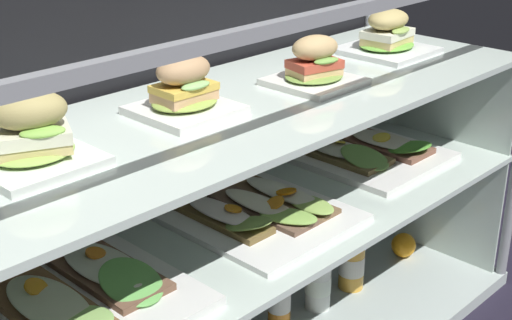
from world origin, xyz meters
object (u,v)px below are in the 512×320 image
at_px(open_sandwich_tray_left_of_center, 261,211).
at_px(juice_bottle_back_center, 279,295).
at_px(open_sandwich_tray_far_left, 84,294).
at_px(orange_fruit_beside_bottles, 402,245).
at_px(plated_roll_sandwich_near_right_corner, 32,138).
at_px(plated_roll_sandwich_mid_right, 315,67).
at_px(plated_roll_sandwich_mid_left, 387,37).
at_px(open_sandwich_tray_right_of_center, 366,151).
at_px(juice_bottle_back_left, 318,279).
at_px(juice_bottle_front_second, 352,261).
at_px(juice_bottle_front_middle, 239,318).
at_px(plated_roll_sandwich_center, 184,93).

bearing_deg(open_sandwich_tray_left_of_center, juice_bottle_back_center, 21.23).
xyz_separation_m(open_sandwich_tray_far_left, juice_bottle_back_center, (0.57, 0.05, -0.29)).
bearing_deg(orange_fruit_beside_bottles, plated_roll_sandwich_near_right_corner, 179.48).
distance_m(plated_roll_sandwich_mid_right, plated_roll_sandwich_mid_left, 0.34).
distance_m(plated_roll_sandwich_near_right_corner, open_sandwich_tray_right_of_center, 0.99).
xyz_separation_m(plated_roll_sandwich_near_right_corner, open_sandwich_tray_left_of_center, (0.50, -0.03, -0.30)).
height_order(open_sandwich_tray_right_of_center, juice_bottle_back_left, open_sandwich_tray_right_of_center).
height_order(plated_roll_sandwich_near_right_corner, juice_bottle_front_second, plated_roll_sandwich_near_right_corner).
relative_size(plated_roll_sandwich_mid_left, juice_bottle_back_center, 0.99).
relative_size(plated_roll_sandwich_mid_right, plated_roll_sandwich_mid_left, 0.85).
bearing_deg(juice_bottle_back_left, juice_bottle_back_center, 170.89).
xyz_separation_m(plated_roll_sandwich_mid_right, orange_fruit_beside_bottles, (0.46, 0.03, -0.64)).
bearing_deg(juice_bottle_front_middle, juice_bottle_back_left, -3.08).
distance_m(plated_roll_sandwich_mid_right, open_sandwich_tray_left_of_center, 0.33).
xyz_separation_m(juice_bottle_back_center, juice_bottle_front_second, (0.26, -0.02, -0.01)).
distance_m(open_sandwich_tray_far_left, orange_fruit_beside_bottles, 1.13).
distance_m(open_sandwich_tray_left_of_center, juice_bottle_back_left, 0.38).
xyz_separation_m(plated_roll_sandwich_near_right_corner, plated_roll_sandwich_mid_left, (1.00, 0.01, -0.01)).
distance_m(plated_roll_sandwich_mid_right, open_sandwich_tray_far_left, 0.68).
bearing_deg(orange_fruit_beside_bottles, plated_roll_sandwich_mid_right, -176.77).
height_order(juice_bottle_back_center, orange_fruit_beside_bottles, juice_bottle_back_center).
relative_size(plated_roll_sandwich_center, open_sandwich_tray_right_of_center, 0.49).
bearing_deg(plated_roll_sandwich_center, open_sandwich_tray_right_of_center, -0.45).
distance_m(plated_roll_sandwich_mid_left, juice_bottle_front_middle, 0.78).
relative_size(open_sandwich_tray_right_of_center, juice_bottle_front_middle, 1.59).
xyz_separation_m(open_sandwich_tray_left_of_center, open_sandwich_tray_right_of_center, (0.44, 0.04, 0.00)).
xyz_separation_m(open_sandwich_tray_far_left, open_sandwich_tray_right_of_center, (0.90, 0.04, -0.00)).
distance_m(plated_roll_sandwich_mid_left, juice_bottle_back_center, 0.70).
bearing_deg(plated_roll_sandwich_mid_right, open_sandwich_tray_left_of_center, 175.77).
bearing_deg(juice_bottle_back_left, open_sandwich_tray_left_of_center, -174.22).
height_order(open_sandwich_tray_far_left, juice_bottle_front_second, open_sandwich_tray_far_left).
bearing_deg(plated_roll_sandwich_mid_left, orange_fruit_beside_bottles, -9.19).
xyz_separation_m(plated_roll_sandwich_near_right_corner, juice_bottle_front_middle, (0.47, 0.01, -0.59)).
relative_size(juice_bottle_back_left, juice_bottle_front_second, 1.06).
bearing_deg(juice_bottle_back_center, juice_bottle_front_second, -5.38).
bearing_deg(plated_roll_sandwich_mid_right, juice_bottle_back_left, 22.77).
bearing_deg(open_sandwich_tray_right_of_center, juice_bottle_back_left, -175.82).
relative_size(juice_bottle_front_middle, juice_bottle_back_center, 1.12).
height_order(open_sandwich_tray_left_of_center, juice_bottle_back_left, open_sandwich_tray_left_of_center).
distance_m(juice_bottle_front_middle, orange_fruit_beside_bottles, 0.66).
xyz_separation_m(plated_roll_sandwich_mid_left, open_sandwich_tray_right_of_center, (-0.06, 0.00, -0.30)).
bearing_deg(juice_bottle_front_second, orange_fruit_beside_bottles, -1.24).
distance_m(plated_roll_sandwich_center, open_sandwich_tray_far_left, 0.42).
height_order(open_sandwich_tray_right_of_center, juice_bottle_back_center, open_sandwich_tray_right_of_center).
distance_m(plated_roll_sandwich_near_right_corner, plated_roll_sandwich_mid_right, 0.66).
bearing_deg(open_sandwich_tray_right_of_center, plated_roll_sandwich_near_right_corner, -179.15).
distance_m(juice_bottle_back_center, juice_bottle_back_left, 0.13).
height_order(plated_roll_sandwich_mid_left, orange_fruit_beside_bottles, plated_roll_sandwich_mid_left).
distance_m(open_sandwich_tray_far_left, juice_bottle_back_left, 0.76).
distance_m(plated_roll_sandwich_center, juice_bottle_front_middle, 0.60).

